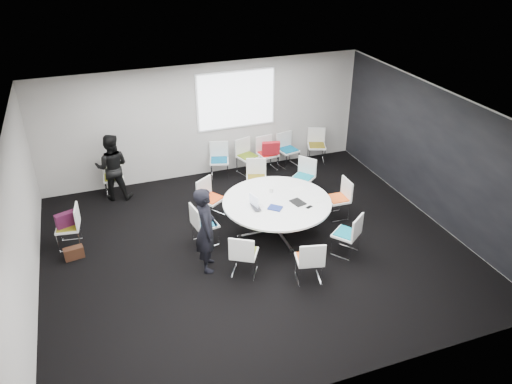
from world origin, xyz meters
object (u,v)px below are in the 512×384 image
object	(u,v)px
chair_back_d	(288,156)
person_main	(206,230)
chair_spare_left	(70,234)
laptop	(258,207)
chair_ring_h	(346,241)
conference_table	(277,209)
chair_ring_f	(244,261)
brown_bag	(74,253)
maroon_bag	(66,219)
chair_ring_a	(337,206)
chair_person_back	(115,184)
chair_ring_d	(212,206)
chair_back_b	(247,163)
chair_ring_c	(256,185)
chair_back_c	(267,160)
person_back	(112,167)
chair_ring_e	(205,231)
chair_ring_b	(303,184)
chair_back_e	(316,152)
cup	(271,190)
chair_ring_g	(309,267)
chair_back_a	(219,167)

from	to	relation	value
chair_back_d	person_main	world-z (taller)	person_main
chair_spare_left	laptop	world-z (taller)	chair_spare_left
chair_ring_h	person_main	bearing A→B (deg)	132.68
conference_table	chair_ring_h	bearing A→B (deg)	-50.12
chair_ring_f	person_main	bearing A→B (deg)	174.82
conference_table	brown_bag	xyz separation A→B (m)	(-3.99, 0.46, -0.42)
maroon_bag	conference_table	bearing A→B (deg)	-12.68
chair_ring_a	person_main	xyz separation A→B (m)	(-3.10, -0.78, 0.56)
conference_table	chair_person_back	size ratio (longest dim) A/B	2.50
chair_ring_d	chair_back_b	world-z (taller)	same
chair_ring_c	chair_back_c	size ratio (longest dim) A/B	1.00
chair_ring_f	maroon_bag	xyz separation A→B (m)	(-2.96, 2.00, 0.34)
person_back	maroon_bag	xyz separation A→B (m)	(-1.06, -1.70, -0.17)
conference_table	chair_back_d	bearing A→B (deg)	62.69
chair_ring_e	chair_person_back	distance (m)	3.05
chair_ring_b	chair_spare_left	bearing A→B (deg)	55.26
chair_back_e	chair_ring_e	bearing A→B (deg)	55.52
conference_table	cup	xyz separation A→B (m)	(0.03, 0.40, 0.24)
chair_person_back	chair_ring_d	bearing A→B (deg)	140.43
conference_table	person_back	xyz separation A→B (m)	(-2.97, 2.61, 0.25)
chair_ring_a	maroon_bag	distance (m)	5.56
chair_back_c	laptop	world-z (taller)	chair_back_c
chair_ring_f	brown_bag	size ratio (longest dim) A/B	2.44
chair_ring_b	person_main	distance (m)	3.46
chair_ring_e	cup	size ratio (longest dim) A/B	9.78
chair_ring_d	cup	bearing A→B (deg)	116.88
laptop	maroon_bag	distance (m)	3.73
chair_ring_h	brown_bag	bearing A→B (deg)	125.03
chair_ring_c	chair_person_back	xyz separation A→B (m)	(-3.10, 1.21, 0.00)
chair_back_c	chair_ring_e	bearing A→B (deg)	40.52
chair_person_back	chair_ring_h	bearing A→B (deg)	138.67
chair_back_c	person_main	world-z (taller)	person_main
brown_bag	chair_ring_g	bearing A→B (deg)	-28.27
chair_ring_h	chair_person_back	world-z (taller)	same
chair_ring_f	chair_back_b	size ratio (longest dim) A/B	1.00
chair_ring_g	chair_ring_h	size ratio (longest dim) A/B	1.00
chair_back_c	chair_back_d	distance (m)	0.59
chair_ring_b	chair_ring_f	xyz separation A→B (m)	(-2.24, -2.35, 0.00)
chair_ring_c	chair_ring_d	world-z (taller)	same
chair_back_d	laptop	world-z (taller)	chair_back_d
chair_ring_f	chair_ring_g	xyz separation A→B (m)	(1.03, -0.57, 0.00)
chair_ring_f	chair_ring_h	xyz separation A→B (m)	(2.05, -0.07, 0.00)
conference_table	chair_back_b	size ratio (longest dim) A/B	2.50
conference_table	chair_ring_b	distance (m)	1.73
chair_ring_b	chair_ring_g	world-z (taller)	same
chair_ring_h	person_back	distance (m)	5.48
chair_back_a	conference_table	bearing A→B (deg)	114.62
chair_back_c	person_back	size ratio (longest dim) A/B	0.56
chair_back_a	chair_person_back	bearing A→B (deg)	17.10
cup	chair_back_e	bearing A→B (deg)	47.08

